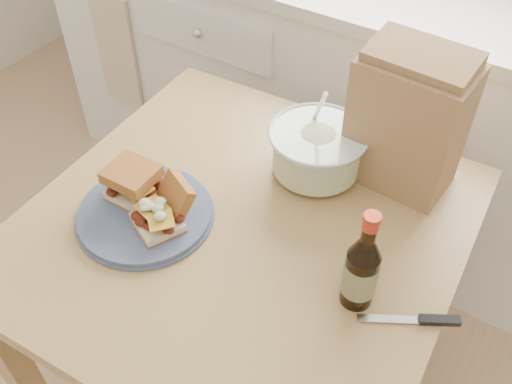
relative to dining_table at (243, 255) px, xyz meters
The scene contains 9 objects.
cabinet_run 0.95m from the dining_table, 95.01° to the left, with size 2.50×0.64×0.94m.
dining_table is the anchor object (origin of this frame).
plate 0.25m from the dining_table, 152.31° to the right, with size 0.29×0.29×0.02m, color #485674.
sandwich_left 0.30m from the dining_table, 163.15° to the right, with size 0.11×0.10×0.08m.
sandwich_right 0.23m from the dining_table, 144.78° to the right, with size 0.13×0.17×0.08m.
coleslaw_bowl 0.29m from the dining_table, 76.86° to the left, with size 0.23×0.23×0.23m.
beer_bottle 0.36m from the dining_table, ahead, with size 0.07×0.07×0.24m.
knife 0.44m from the dining_table, ahead, with size 0.17×0.11×0.01m.
paper_bag 0.47m from the dining_table, 55.53° to the left, with size 0.23×0.15×0.31m, color #9E704C.
Camera 1 is at (0.55, 0.08, 1.68)m, focal length 40.00 mm.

